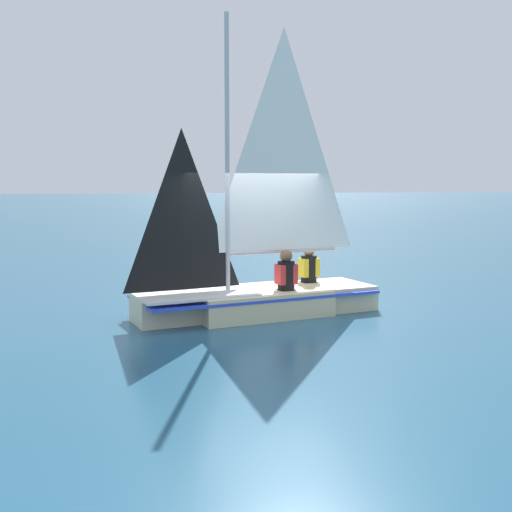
% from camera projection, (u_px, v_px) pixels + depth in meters
% --- Properties ---
extents(ground_plane, '(260.00, 260.00, 0.00)m').
position_uv_depth(ground_plane, '(256.00, 314.00, 11.43)').
color(ground_plane, '#235675').
extents(sailboat_main, '(4.54, 2.34, 5.15)m').
position_uv_depth(sailboat_main, '(258.00, 277.00, 11.38)').
color(sailboat_main, beige).
rests_on(sailboat_main, ground_plane).
extents(sailor_helm, '(0.38, 0.35, 1.16)m').
position_uv_depth(sailor_helm, '(286.00, 280.00, 11.32)').
color(sailor_helm, black).
rests_on(sailor_helm, ground_plane).
extents(sailor_crew, '(0.38, 0.35, 1.16)m').
position_uv_depth(sailor_crew, '(309.00, 272.00, 12.21)').
color(sailor_crew, black).
rests_on(sailor_crew, ground_plane).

